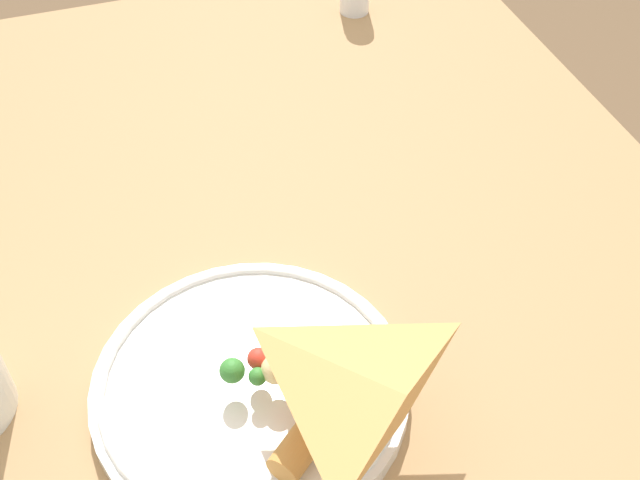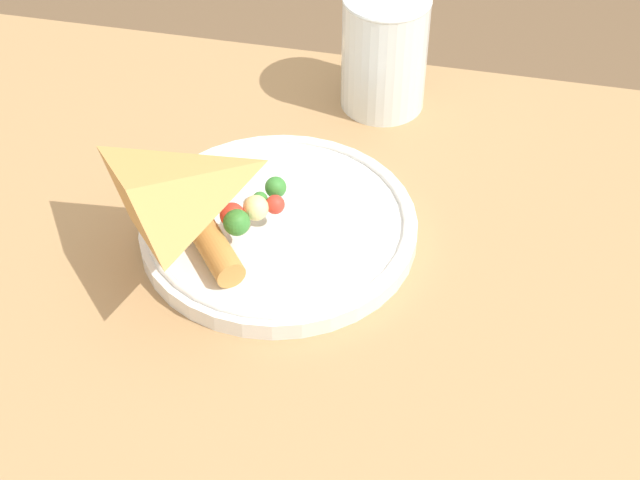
# 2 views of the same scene
# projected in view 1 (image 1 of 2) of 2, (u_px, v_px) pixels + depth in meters

# --- Properties ---
(dining_table) EXTENTS (1.23, 0.72, 0.73)m
(dining_table) POSITION_uv_depth(u_px,v_px,m) (357.00, 451.00, 0.68)
(dining_table) COLOR #A87F51
(dining_table) RESTS_ON ground_plane
(plate_pizza) EXTENTS (0.23, 0.23, 0.05)m
(plate_pizza) POSITION_uv_depth(u_px,v_px,m) (255.00, 385.00, 0.58)
(plate_pizza) COLOR white
(plate_pizza) RESTS_ON dining_table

